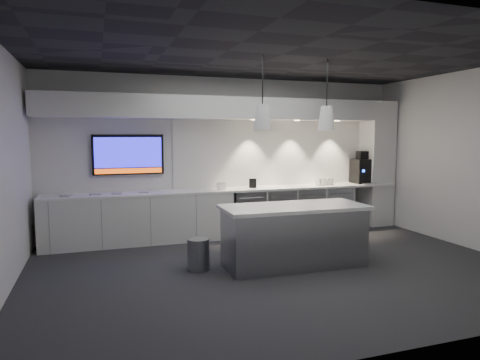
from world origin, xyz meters
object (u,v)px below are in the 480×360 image
object	(u,v)px
bin	(198,254)
island	(294,235)
wall_tv	(128,155)
coffee_machine	(362,170)

from	to	relation	value
bin	island	bearing A→B (deg)	-10.43
wall_tv	bin	bearing A→B (deg)	-69.65
wall_tv	coffee_machine	size ratio (longest dim) A/B	1.85
island	coffee_machine	distance (m)	3.42
bin	coffee_machine	size ratio (longest dim) A/B	0.66
island	coffee_machine	size ratio (longest dim) A/B	3.14
island	bin	size ratio (longest dim) A/B	4.74
wall_tv	island	size ratio (longest dim) A/B	0.59
bin	coffee_machine	distance (m)	4.48
wall_tv	bin	distance (m)	2.61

